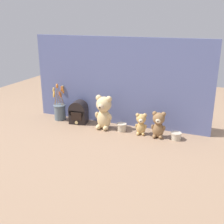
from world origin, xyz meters
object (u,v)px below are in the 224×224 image
object	(u,v)px
flower_vase	(60,110)
decorative_tin_tall	(176,136)
teddy_bear_small	(141,123)
teddy_bear_large	(104,112)
decorative_tin_short	(122,127)
vintage_radio	(79,112)
teddy_bear_medium	(159,124)

from	to	relation	value
flower_vase	decorative_tin_tall	bearing A→B (deg)	-3.00
teddy_bear_small	decorative_tin_tall	bearing A→B (deg)	0.46
teddy_bear_large	decorative_tin_short	bearing A→B (deg)	2.00
flower_vase	vintage_radio	distance (m)	0.21
teddy_bear_large	teddy_bear_medium	world-z (taller)	teddy_bear_large
teddy_bear_small	flower_vase	size ratio (longest dim) A/B	0.54
teddy_bear_medium	flower_vase	distance (m)	0.96
flower_vase	teddy_bear_medium	bearing A→B (deg)	-3.96
decorative_tin_short	flower_vase	bearing A→B (deg)	175.46
teddy_bear_large	teddy_bear_small	bearing A→B (deg)	-0.62
flower_vase	decorative_tin_tall	world-z (taller)	flower_vase
decorative_tin_short	teddy_bear_small	bearing A→B (deg)	-3.12
vintage_radio	decorative_tin_tall	xyz separation A→B (m)	(0.90, -0.04, -0.07)
teddy_bear_small	vintage_radio	size ratio (longest dim) A/B	0.88
vintage_radio	decorative_tin_tall	size ratio (longest dim) A/B	2.49
teddy_bear_medium	decorative_tin_short	bearing A→B (deg)	177.20
teddy_bear_large	teddy_bear_medium	bearing A→B (deg)	-1.17
teddy_bear_medium	decorative_tin_tall	xyz separation A→B (m)	(0.14, 0.01, -0.08)
teddy_bear_large	decorative_tin_short	world-z (taller)	teddy_bear_large
teddy_bear_large	teddy_bear_small	size ratio (longest dim) A/B	1.62
teddy_bear_small	flower_vase	world-z (taller)	flower_vase
teddy_bear_medium	decorative_tin_tall	bearing A→B (deg)	3.40
teddy_bear_medium	vintage_radio	xyz separation A→B (m)	(-0.75, 0.05, -0.01)
teddy_bear_medium	flower_vase	xyz separation A→B (m)	(-0.96, 0.07, -0.02)
teddy_bear_small	vintage_radio	distance (m)	0.61
vintage_radio	decorative_tin_short	size ratio (longest dim) A/B	2.51
teddy_bear_large	teddy_bear_small	world-z (taller)	teddy_bear_large
teddy_bear_large	decorative_tin_tall	bearing A→B (deg)	-0.12
teddy_bear_large	flower_vase	distance (m)	0.48
teddy_bear_large	teddy_bear_small	xyz separation A→B (m)	(0.34, -0.00, -0.06)
teddy_bear_large	flower_vase	world-z (taller)	flower_vase
teddy_bear_medium	vintage_radio	world-z (taller)	teddy_bear_medium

